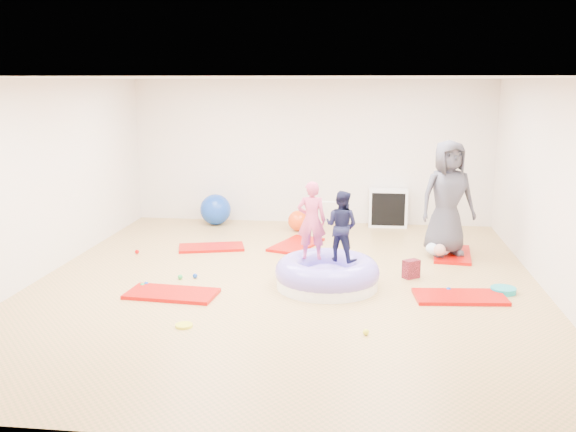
# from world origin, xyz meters

# --- Properties ---
(room) EXTENTS (7.01, 8.01, 2.81)m
(room) POSITION_xyz_m (0.00, 0.00, 1.40)
(room) COLOR tan
(room) RESTS_ON ground
(gym_mat_front_left) EXTENTS (1.22, 0.68, 0.05)m
(gym_mat_front_left) POSITION_xyz_m (-1.42, -0.67, 0.02)
(gym_mat_front_left) COLOR #C20A05
(gym_mat_front_left) RESTS_ON ground
(gym_mat_mid_left) EXTENTS (1.18, 0.80, 0.04)m
(gym_mat_mid_left) POSITION_xyz_m (-1.47, 1.73, 0.02)
(gym_mat_mid_left) COLOR #C20A05
(gym_mat_mid_left) RESTS_ON ground
(gym_mat_center_back) EXTENTS (0.92, 1.26, 0.05)m
(gym_mat_center_back) POSITION_xyz_m (-0.08, 2.08, 0.02)
(gym_mat_center_back) COLOR #C20A05
(gym_mat_center_back) RESTS_ON ground
(gym_mat_right) EXTENTS (1.21, 0.69, 0.05)m
(gym_mat_right) POSITION_xyz_m (2.32, -0.34, 0.02)
(gym_mat_right) COLOR #C20A05
(gym_mat_right) RESTS_ON ground
(gym_mat_rear_right) EXTENTS (0.69, 1.19, 0.05)m
(gym_mat_rear_right) POSITION_xyz_m (2.49, 1.78, 0.02)
(gym_mat_rear_right) COLOR #C20A05
(gym_mat_rear_right) RESTS_ON ground
(inflatable_cushion) EXTENTS (1.43, 1.43, 0.45)m
(inflatable_cushion) POSITION_xyz_m (0.58, -0.07, 0.17)
(inflatable_cushion) COLOR white
(inflatable_cushion) RESTS_ON ground
(child_pink) EXTENTS (0.40, 0.27, 1.08)m
(child_pink) POSITION_xyz_m (0.35, 0.05, 0.95)
(child_pink) COLOR #D3466B
(child_pink) RESTS_ON inflatable_cushion
(child_navy) EXTENTS (0.58, 0.52, 0.97)m
(child_navy) POSITION_xyz_m (0.76, 0.00, 0.90)
(child_navy) COLOR black
(child_navy) RESTS_ON inflatable_cushion
(adult_caregiver) EXTENTS (1.02, 0.82, 1.82)m
(adult_caregiver) POSITION_xyz_m (2.36, 1.72, 0.96)
(adult_caregiver) COLOR #3A3943
(adult_caregiver) RESTS_ON gym_mat_rear_right
(infant) EXTENTS (0.40, 0.40, 0.23)m
(infant) POSITION_xyz_m (2.24, 1.54, 0.17)
(infant) COLOR #CBE2F9
(infant) RESTS_ON gym_mat_rear_right
(ball_pit_balls) EXTENTS (4.87, 3.04, 0.07)m
(ball_pit_balls) POSITION_xyz_m (-0.35, -0.09, 0.04)
(ball_pit_balls) COLOR yellow
(ball_pit_balls) RESTS_ON ground
(exercise_ball_blue) EXTENTS (0.60, 0.60, 0.60)m
(exercise_ball_blue) POSITION_xyz_m (-1.82, 3.54, 0.30)
(exercise_ball_blue) COLOR #1139A5
(exercise_ball_blue) RESTS_ON ground
(exercise_ball_orange) EXTENTS (0.39, 0.39, 0.39)m
(exercise_ball_orange) POSITION_xyz_m (-0.16, 3.21, 0.19)
(exercise_ball_orange) COLOR #EC4211
(exercise_ball_orange) RESTS_ON ground
(infant_play_gym) EXTENTS (0.75, 0.71, 0.57)m
(infant_play_gym) POSITION_xyz_m (0.40, 3.23, 0.38)
(infant_play_gym) COLOR white
(infant_play_gym) RESTS_ON ground
(cube_shelf) EXTENTS (0.73, 0.36, 0.73)m
(cube_shelf) POSITION_xyz_m (1.51, 3.79, 0.36)
(cube_shelf) COLOR white
(cube_shelf) RESTS_ON ground
(balance_disc) EXTENTS (0.33, 0.33, 0.07)m
(balance_disc) POSITION_xyz_m (2.93, -0.03, 0.04)
(balance_disc) COLOR #129BA4
(balance_disc) RESTS_ON ground
(backpack) EXTENTS (0.27, 0.25, 0.27)m
(backpack) POSITION_xyz_m (1.75, 0.49, 0.13)
(backpack) COLOR #B11F34
(backpack) RESTS_ON ground
(yellow_toy) EXTENTS (0.20, 0.20, 0.03)m
(yellow_toy) POSITION_xyz_m (-0.96, -1.72, 0.02)
(yellow_toy) COLOR yellow
(yellow_toy) RESTS_ON ground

